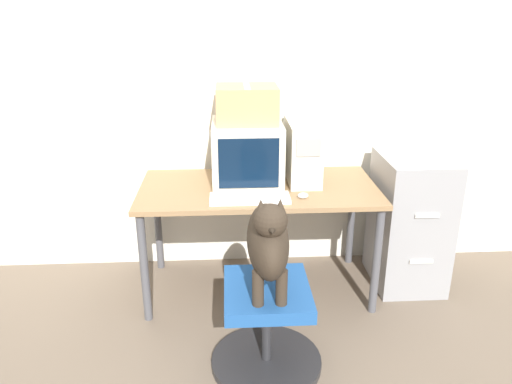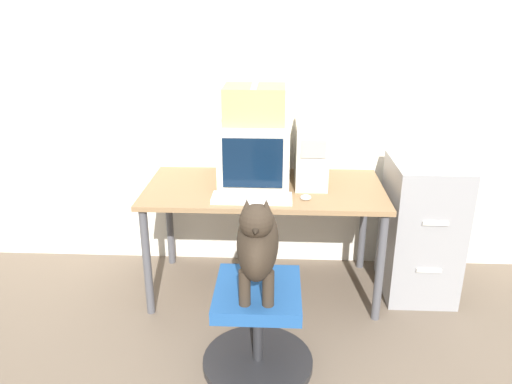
{
  "view_description": "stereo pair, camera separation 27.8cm",
  "coord_description": "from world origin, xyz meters",
  "px_view_note": "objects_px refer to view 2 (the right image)",
  "views": [
    {
      "loc": [
        -0.19,
        -2.57,
        1.83
      ],
      "look_at": [
        -0.04,
        0.03,
        0.83
      ],
      "focal_mm": 35.0,
      "sensor_mm": 36.0,
      "label": 1
    },
    {
      "loc": [
        0.09,
        -2.57,
        1.83
      ],
      "look_at": [
        -0.04,
        0.03,
        0.83
      ],
      "focal_mm": 35.0,
      "sensor_mm": 36.0,
      "label": 2
    }
  ],
  "objects_px": {
    "crt_monitor": "(255,152)",
    "dog": "(258,240)",
    "keyboard": "(252,198)",
    "cardboard_box": "(255,104)",
    "filing_cabinet": "(420,228)",
    "office_chair": "(258,328)",
    "pc_tower": "(311,152)"
  },
  "relations": [
    {
      "from": "crt_monitor",
      "to": "dog",
      "type": "height_order",
      "value": "crt_monitor"
    },
    {
      "from": "keyboard",
      "to": "cardboard_box",
      "type": "height_order",
      "value": "cardboard_box"
    },
    {
      "from": "dog",
      "to": "filing_cabinet",
      "type": "distance_m",
      "value": 1.36
    },
    {
      "from": "crt_monitor",
      "to": "filing_cabinet",
      "type": "bearing_deg",
      "value": -3.25
    },
    {
      "from": "office_chair",
      "to": "crt_monitor",
      "type": "bearing_deg",
      "value": 93.97
    },
    {
      "from": "office_chair",
      "to": "cardboard_box",
      "type": "relative_size",
      "value": 1.57
    },
    {
      "from": "crt_monitor",
      "to": "pc_tower",
      "type": "relative_size",
      "value": 1.0
    },
    {
      "from": "keyboard",
      "to": "cardboard_box",
      "type": "bearing_deg",
      "value": 90.12
    },
    {
      "from": "keyboard",
      "to": "filing_cabinet",
      "type": "relative_size",
      "value": 0.52
    },
    {
      "from": "pc_tower",
      "to": "cardboard_box",
      "type": "relative_size",
      "value": 1.24
    },
    {
      "from": "office_chair",
      "to": "dog",
      "type": "height_order",
      "value": "dog"
    },
    {
      "from": "pc_tower",
      "to": "filing_cabinet",
      "type": "xyz_separation_m",
      "value": [
        0.72,
        -0.09,
        -0.48
      ]
    },
    {
      "from": "cardboard_box",
      "to": "crt_monitor",
      "type": "bearing_deg",
      "value": -90.0
    },
    {
      "from": "dog",
      "to": "filing_cabinet",
      "type": "relative_size",
      "value": 0.6
    },
    {
      "from": "filing_cabinet",
      "to": "crt_monitor",
      "type": "bearing_deg",
      "value": 176.75
    },
    {
      "from": "dog",
      "to": "cardboard_box",
      "type": "bearing_deg",
      "value": 93.81
    },
    {
      "from": "pc_tower",
      "to": "dog",
      "type": "bearing_deg",
      "value": -107.64
    },
    {
      "from": "dog",
      "to": "crt_monitor",
      "type": "bearing_deg",
      "value": 93.83
    },
    {
      "from": "crt_monitor",
      "to": "filing_cabinet",
      "type": "height_order",
      "value": "crt_monitor"
    },
    {
      "from": "keyboard",
      "to": "dog",
      "type": "bearing_deg",
      "value": -84.07
    },
    {
      "from": "crt_monitor",
      "to": "cardboard_box",
      "type": "bearing_deg",
      "value": 90.0
    },
    {
      "from": "pc_tower",
      "to": "crt_monitor",
      "type": "bearing_deg",
      "value": -175.58
    },
    {
      "from": "dog",
      "to": "cardboard_box",
      "type": "relative_size",
      "value": 1.43
    },
    {
      "from": "office_chair",
      "to": "dog",
      "type": "bearing_deg",
      "value": -90.0
    },
    {
      "from": "keyboard",
      "to": "office_chair",
      "type": "distance_m",
      "value": 0.75
    },
    {
      "from": "pc_tower",
      "to": "office_chair",
      "type": "xyz_separation_m",
      "value": [
        -0.3,
        -0.9,
        -0.69
      ]
    },
    {
      "from": "office_chair",
      "to": "dog",
      "type": "relative_size",
      "value": 1.1
    },
    {
      "from": "keyboard",
      "to": "dog",
      "type": "distance_m",
      "value": 0.58
    },
    {
      "from": "keyboard",
      "to": "filing_cabinet",
      "type": "distance_m",
      "value": 1.15
    },
    {
      "from": "crt_monitor",
      "to": "cardboard_box",
      "type": "xyz_separation_m",
      "value": [
        -0.0,
        0.0,
        0.31
      ]
    },
    {
      "from": "office_chair",
      "to": "dog",
      "type": "xyz_separation_m",
      "value": [
        -0.0,
        -0.03,
        0.53
      ]
    },
    {
      "from": "cardboard_box",
      "to": "filing_cabinet",
      "type": "bearing_deg",
      "value": -3.45
    }
  ]
}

